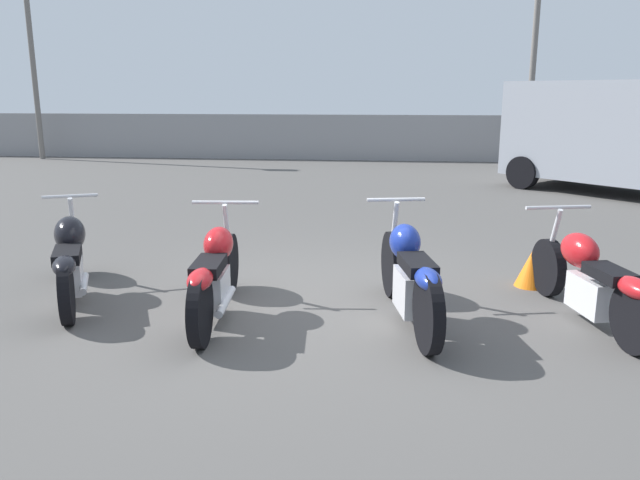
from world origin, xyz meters
name	(u,v)px	position (x,y,z in m)	size (l,w,h in m)	color
ground_plane	(320,305)	(0.00, 0.00, 0.00)	(60.00, 60.00, 0.00)	#514F4C
fence_back	(371,138)	(0.00, 13.33, 0.69)	(40.00, 0.04, 1.37)	gray
light_pole_left	(29,25)	(-10.21, 12.64, 3.97)	(0.70, 0.35, 6.62)	slate
motorcycle_slot_0	(70,258)	(-2.50, -0.09, 0.42)	(1.03, 1.99, 0.96)	black
motorcycle_slot_1	(215,274)	(-0.91, -0.46, 0.42)	(0.67, 2.05, 0.99)	black
motorcycle_slot_2	(410,276)	(0.86, -0.37, 0.44)	(0.69, 2.09, 1.03)	black
motorcycle_slot_3	(590,279)	(2.47, -0.18, 0.41)	(0.78, 2.03, 0.95)	black
traffic_cone_near	(531,268)	(2.19, 0.87, 0.20)	(0.34, 0.34, 0.40)	orange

